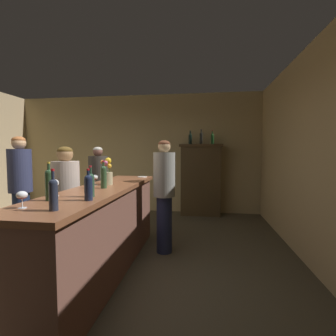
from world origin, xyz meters
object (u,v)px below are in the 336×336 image
Objects in this scene: bar_counter at (103,230)px; wine_bottle_chardonnay at (88,186)px; wine_bottle_rose at (91,184)px; wine_glass_rear at (105,176)px; display_cabinet at (201,178)px; wine_bottle_malbec at (49,183)px; cheese_plate at (142,177)px; patron_near_entrance at (66,198)px; wine_bottle_riesling at (104,176)px; patron_tall at (98,185)px; patron_in_grey at (21,187)px; wine_glass_front at (55,184)px; flower_arrangement at (107,174)px; display_bottle_center at (212,138)px; bartender at (164,191)px; wine_bottle_pinot at (53,193)px; wine_glass_mid at (95,178)px; display_bottle_left at (190,138)px; display_bottle_midleft at (201,138)px; wine_glass_spare at (22,196)px.

wine_bottle_chardonnay reaches higher than bar_counter.
wine_bottle_rose is 2.20× the size of wine_glass_rear.
display_cabinet reaches higher than wine_bottle_malbec.
cheese_plate is 0.10× the size of patron_near_entrance.
patron_near_entrance is at bearing 152.80° from wine_bottle_riesling.
patron_in_grey is at bearing -82.41° from patron_tall.
wine_glass_front is 0.10× the size of patron_near_entrance.
cheese_plate is 0.09× the size of patron_in_grey.
flower_arrangement is (0.08, -0.14, 0.04)m from wine_glass_rear.
wine_bottle_rose is (0.15, -0.59, 0.64)m from bar_counter.
display_bottle_center is 2.50m from bartender.
flower_arrangement is 2.24× the size of cheese_plate.
wine_glass_mid is at bearing 102.63° from wine_bottle_pinot.
wine_bottle_pinot is 0.64m from wine_glass_front.
display_bottle_center reaches higher than wine_bottle_riesling.
wine_glass_front reaches higher than wine_glass_mid.
display_bottle_left is 3.50m from patron_in_grey.
bartender is (0.68, 0.46, -0.28)m from flower_arrangement.
wine_bottle_riesling is 0.96× the size of display_bottle_midleft.
bar_counter is at bearing 103.98° from wine_bottle_rose.
bartender is at bearing 12.14° from patron_tall.
bar_counter is 1.65m from patron_in_grey.
patron_near_entrance is (0.10, -1.26, -0.01)m from patron_tall.
bar_counter is at bearing 134.43° from wine_bottle_riesling.
display_bottle_midleft is 0.20× the size of patron_in_grey.
wine_bottle_rose is 1.90× the size of cheese_plate.
wine_bottle_rose is at bearing -6.26° from patron_in_grey.
bartender is (-0.75, -2.22, -0.87)m from display_bottle_center.
wine_bottle_chardonnay is at bearing 80.91° from bartender.
wine_bottle_malbec is 2.59× the size of wine_glass_spare.
wine_glass_spare is at bearing -33.59° from patron_tall.
wine_bottle_rose is at bearing -23.62° from patron_tall.
wine_bottle_rose is 0.83m from wine_glass_mid.
display_bottle_midleft is at bearing 66.30° from flower_arrangement.
wine_bottle_chardonnay is at bearing -20.70° from wine_glass_front.
display_bottle_center is (0.25, 0.00, 0.92)m from display_cabinet.
wine_glass_front is 0.86m from flower_arrangement.
cheese_plate is 0.46× the size of display_bottle_midleft.
bar_counter is 0.79m from patron_near_entrance.
bar_counter is at bearing 82.12° from wine_glass_spare.
display_cabinet is 5.40× the size of wine_bottle_pinot.
display_cabinet is (1.14, 2.93, 0.33)m from bar_counter.
wine_glass_rear is 1.50m from wine_glass_spare.
wine_bottle_pinot is 1.03× the size of wine_bottle_rose.
wine_bottle_malbec is 1.94m from patron_in_grey.
wine_bottle_riesling is 1.03× the size of display_bottle_center.
display_bottle_center is (1.61, 3.52, 0.61)m from wine_glass_front.
wine_glass_front is at bearing -115.30° from wine_bottle_riesling.
wine_bottle_riesling is at bearing 64.70° from wine_glass_front.
display_bottle_center is at bearing 76.29° from patron_tall.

